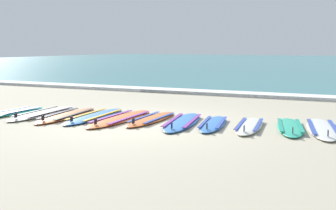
{
  "coord_description": "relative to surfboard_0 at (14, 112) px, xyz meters",
  "views": [
    {
      "loc": [
        4.06,
        -7.55,
        1.61
      ],
      "look_at": [
        0.04,
        1.26,
        0.25
      ],
      "focal_mm": 44.74,
      "sensor_mm": 36.0,
      "label": 1
    }
  ],
  "objects": [
    {
      "name": "surfboard_1",
      "position": [
        0.74,
        0.18,
        -0.0
      ],
      "size": [
        0.77,
        2.45,
        0.18
      ],
      "color": "white",
      "rests_on": "ground"
    },
    {
      "name": "surfboard_4",
      "position": [
        2.78,
        0.33,
        -0.0
      ],
      "size": [
        0.69,
        2.56,
        0.18
      ],
      "color": "orange",
      "rests_on": "ground"
    },
    {
      "name": "sea",
      "position": [
        3.46,
        35.5,
        0.01
      ],
      "size": [
        80.0,
        60.0,
        0.1
      ],
      "primitive_type": "cube",
      "color": "teal",
      "rests_on": "ground"
    },
    {
      "name": "surfboard_2",
      "position": [
        1.44,
        0.17,
        -0.0
      ],
      "size": [
        0.88,
        2.44,
        0.18
      ],
      "color": "orange",
      "rests_on": "ground"
    },
    {
      "name": "surfboard_3",
      "position": [
        2.09,
        0.34,
        -0.0
      ],
      "size": [
        0.79,
        2.46,
        0.18
      ],
      "color": "#3875CC",
      "rests_on": "ground"
    },
    {
      "name": "surfboard_0",
      "position": [
        0.0,
        0.0,
        0.0
      ],
      "size": [
        0.51,
        1.95,
        0.18
      ],
      "color": "#2DB793",
      "rests_on": "ground"
    },
    {
      "name": "surfboard_7",
      "position": [
        4.85,
        0.56,
        -0.0
      ],
      "size": [
        0.8,
        1.98,
        0.18
      ],
      "color": "#3875CC",
      "rests_on": "ground"
    },
    {
      "name": "surfboard_9",
      "position": [
        6.34,
        0.86,
        -0.0
      ],
      "size": [
        0.92,
        2.1,
        0.18
      ],
      "color": "#2DB793",
      "rests_on": "ground"
    },
    {
      "name": "ground_plane",
      "position": [
        3.46,
        0.04,
        -0.04
      ],
      "size": [
        80.0,
        80.0,
        0.0
      ],
      "primitive_type": "plane",
      "color": "#B7AD93"
    },
    {
      "name": "surfboard_6",
      "position": [
        4.19,
        0.49,
        -0.0
      ],
      "size": [
        0.98,
        2.41,
        0.18
      ],
      "color": "#3875CC",
      "rests_on": "ground"
    },
    {
      "name": "surfboard_5",
      "position": [
        3.44,
        0.55,
        -0.0
      ],
      "size": [
        0.55,
        2.13,
        0.18
      ],
      "color": "orange",
      "rests_on": "ground"
    },
    {
      "name": "surfboard_8",
      "position": [
        5.58,
        0.64,
        -0.0
      ],
      "size": [
        0.72,
        2.01,
        0.18
      ],
      "color": "silver",
      "rests_on": "ground"
    },
    {
      "name": "surfboard_10",
      "position": [
        6.94,
        0.95,
        -0.0
      ],
      "size": [
        0.96,
        2.35,
        0.18
      ],
      "color": "white",
      "rests_on": "ground"
    },
    {
      "name": "wave_foam_strip",
      "position": [
        3.46,
        5.92,
        0.02
      ],
      "size": [
        80.0,
        0.83,
        0.11
      ],
      "primitive_type": "cube",
      "color": "white",
      "rests_on": "ground"
    }
  ]
}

